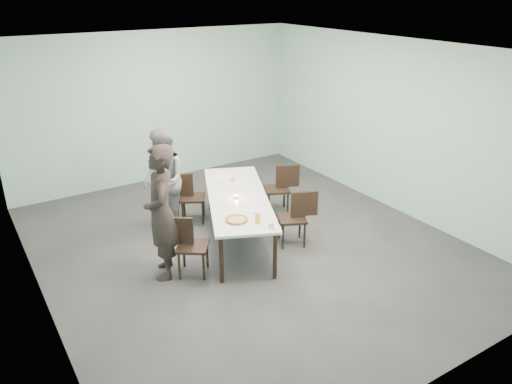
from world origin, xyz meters
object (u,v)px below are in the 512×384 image
pizza (237,220)px  chair_far_left (188,194)px  chair_near_right (297,214)px  beer_glass (258,218)px  table (238,200)px  amber_tumbler (233,179)px  chair_far_right (281,185)px  side_plate (254,211)px  diner_near (161,213)px  tealight (236,197)px  water_tumbler (271,225)px  chair_near_left (187,242)px  diner_far (164,180)px

pizza → chair_far_left: bearing=87.5°
chair_near_right → beer_glass: size_ratio=5.80×
table → amber_tumbler: amber_tumbler is taller
chair_far_right → side_plate: 1.70m
chair_near_right → diner_near: bearing=17.9°
chair_near_right → tealight: chair_near_right is taller
side_plate → tealight: tealight is taller
chair_near_right → side_plate: bearing=24.8°
chair_far_left → chair_near_right: size_ratio=1.00×
side_plate → beer_glass: bearing=-114.2°
pizza → water_tumbler: (0.29, -0.44, 0.03)m
chair_far_left → tealight: 1.17m
chair_near_left → pizza: 0.75m
diner_far → amber_tumbler: (1.05, -0.42, -0.06)m
water_tumbler → amber_tumbler: water_tumbler is taller
chair_near_left → water_tumbler: 1.21m
diner_near → beer_glass: 1.31m
diner_near → table: bearing=125.1°
side_plate → amber_tumbler: bearing=74.7°
table → chair_near_right: (0.72, -0.60, -0.19)m
diner_near → diner_far: 1.48m
chair_far_right → table: bearing=47.3°
diner_far → chair_near_right: bearing=49.1°
chair_far_left → amber_tumbler: (0.63, -0.45, 0.29)m
chair_far_left → diner_far: bearing=-147.0°
chair_near_right → pizza: bearing=32.3°
pizza → chair_near_right: bearing=7.4°
chair_near_right → tealight: (-0.77, 0.55, 0.27)m
beer_glass → amber_tumbler: (0.48, 1.54, -0.03)m
diner_far → diner_near: bearing=-17.7°
water_tumbler → pizza: bearing=123.0°
table → amber_tumbler: size_ratio=34.28×
pizza → beer_glass: bearing=-42.3°
table → chair_near_right: size_ratio=3.15×
amber_tumbler → beer_glass: bearing=-107.4°
chair_near_left → chair_far_right: bearing=59.0°
amber_tumbler → diner_far: bearing=158.0°
pizza → amber_tumbler: 1.51m
pizza → amber_tumbler: amber_tumbler is taller
diner_far → amber_tumbler: bearing=73.7°
chair_near_left → diner_far: (0.31, 1.51, 0.35)m
chair_near_left → diner_far: size_ratio=0.51×
tealight → water_tumbler: bearing=-95.9°
chair_far_left → tealight: size_ratio=15.54×
chair_far_left → amber_tumbler: size_ratio=10.88×
chair_near_left → side_plate: 1.07m
pizza → tealight: 0.81m
chair_far_left → chair_far_right: size_ratio=1.00×
chair_far_left → diner_far: diner_far is taller
chair_far_left → diner_far: 0.55m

